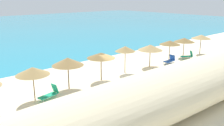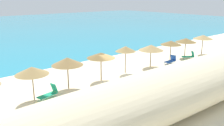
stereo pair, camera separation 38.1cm
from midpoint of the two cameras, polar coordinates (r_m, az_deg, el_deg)
name	(u,v)px [view 1 (the left image)]	position (r m, az deg, el deg)	size (l,w,h in m)	color
ground_plane	(116,81)	(22.65, 0.44, -4.22)	(160.00, 160.00, 0.00)	beige
dune_ridge	(213,75)	(21.04, 22.10, -2.56)	(54.87, 5.03, 3.06)	beige
beach_umbrella_3	(33,71)	(18.81, -18.59, -1.79)	(2.48, 2.48, 2.60)	brown
beach_umbrella_4	(68,62)	(20.41, -10.81, 0.34)	(2.63, 2.63, 2.73)	brown
beach_umbrella_5	(101,55)	(22.21, -3.08, 1.78)	(2.59, 2.59, 2.64)	brown
beach_umbrella_6	(125,49)	(24.47, 2.65, 3.32)	(2.04, 2.04, 2.76)	brown
beach_umbrella_7	(150,47)	(26.92, 8.52, 3.61)	(2.69, 2.69, 2.49)	brown
beach_umbrella_8	(170,43)	(29.23, 12.99, 4.66)	(2.40, 2.40, 2.60)	brown
beach_umbrella_9	(184,40)	(32.19, 16.17, 5.18)	(2.57, 2.57, 2.49)	brown
beach_umbrella_10	(201,37)	(34.83, 19.79, 5.79)	(2.54, 2.54, 2.60)	brown
lounge_chair_0	(170,60)	(28.91, 12.96, 0.65)	(1.56, 0.76, 1.01)	blue
lounge_chair_1	(188,56)	(31.68, 16.91, 1.67)	(1.52, 1.29, 1.04)	#199972
lounge_chair_3	(50,93)	(19.45, -14.81, -6.89)	(1.72, 0.93, 1.04)	#199972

